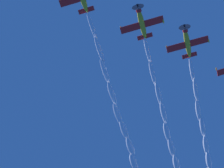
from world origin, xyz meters
name	(u,v)px	position (x,y,z in m)	size (l,w,h in m)	color
airplane_left_wingman	(142,22)	(-11.17, 6.69, 81.37)	(8.92, 9.97, 3.01)	gold
airplane_right_wingman	(187,42)	(-17.32, 16.95, 81.40)	(8.94, 9.98, 2.97)	gold
smoke_trail_lead	(125,134)	(-43.83, 0.73, 78.88)	(58.74, 10.71, 5.50)	white
smoke_trail_left_wingman	(172,151)	(-51.62, 13.41, 78.52)	(58.90, 11.84, 5.67)	white
smoke_trail_right_wingman	(208,164)	(-58.05, 23.64, 78.43)	(59.49, 11.27, 5.56)	white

